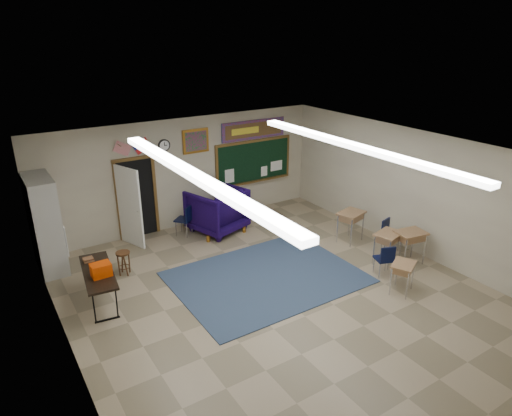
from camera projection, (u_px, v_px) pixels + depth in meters
floor at (280, 297)px, 9.43m from camera, size 9.00×9.00×0.00m
back_wall at (185, 173)px, 12.40m from camera, size 8.00×0.04×3.00m
front_wall at (505, 364)px, 5.36m from camera, size 8.00×0.04×3.00m
left_wall at (66, 290)px, 6.87m from camera, size 0.04×9.00×3.00m
right_wall at (418, 193)px, 10.89m from camera, size 0.04×9.00×3.00m
ceiling at (283, 156)px, 8.32m from camera, size 8.00×9.00×0.04m
area_rug at (267, 277)px, 10.15m from camera, size 4.00×3.00×0.02m
fluorescent_strips at (283, 159)px, 8.35m from camera, size 3.86×6.00×0.10m
doorway at (135, 200)px, 11.69m from camera, size 1.10×0.89×2.16m
chalkboard at (254, 163)px, 13.49m from camera, size 2.55×0.14×1.30m
bulletin_board at (254, 130)px, 13.13m from camera, size 2.10×0.05×0.55m
framed_art_print at (196, 141)px, 12.23m from camera, size 0.75×0.05×0.65m
wall_clock at (164, 145)px, 11.78m from camera, size 0.32×0.05×0.32m
wall_flags at (132, 145)px, 11.28m from camera, size 1.16×0.06×0.70m
storage_cabinet at (45, 224)px, 10.17m from camera, size 0.59×1.25×2.20m
wingback_armchair at (217, 210)px, 12.31m from camera, size 1.62×1.65×1.20m
student_chair_reading at (184, 220)px, 12.11m from camera, size 0.59×0.59×0.84m
student_chair_desk_a at (383, 260)px, 10.13m from camera, size 0.49×0.49×0.76m
student_chair_desk_b at (391, 236)px, 11.23m from camera, size 0.50×0.50×0.81m
student_desk_front_left at (387, 246)px, 10.63m from camera, size 0.75×0.63×0.78m
student_desk_front_right at (350, 225)px, 11.72m from camera, size 0.78×0.66×0.81m
student_desk_back_left at (402, 276)px, 9.47m from camera, size 0.69×0.63×0.67m
student_desk_back_right at (409, 246)px, 10.63m from camera, size 0.74×0.61×0.80m
folding_table at (100, 285)px, 9.14m from camera, size 0.77×1.73×0.95m
wooden_stool at (124, 263)px, 10.19m from camera, size 0.31×0.31×0.55m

